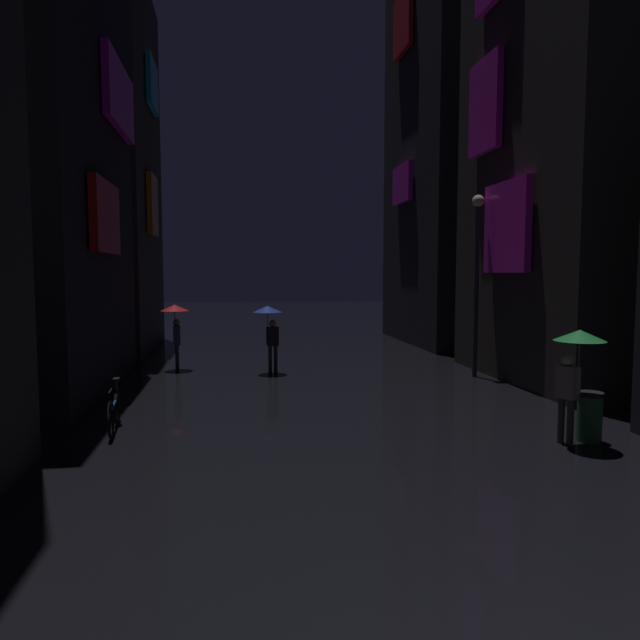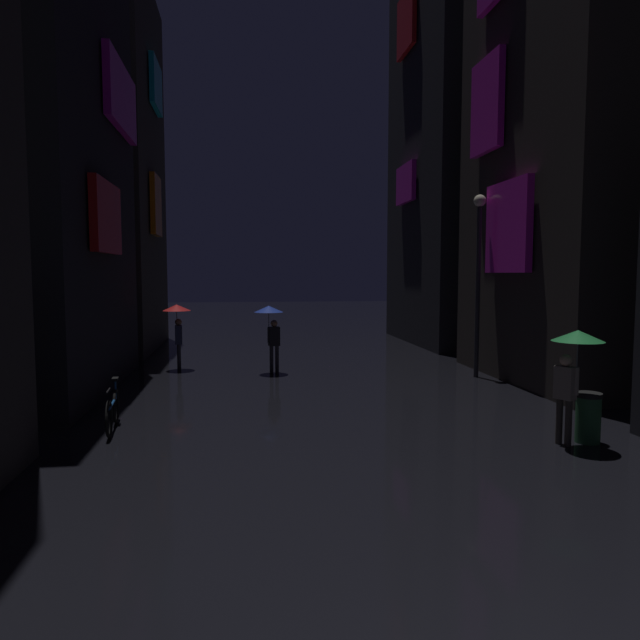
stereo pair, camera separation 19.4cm
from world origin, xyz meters
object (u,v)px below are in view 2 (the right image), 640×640
(pedestrian_midstreet_centre_red, at_px, (177,319))
(streetlamp_right_far, at_px, (478,264))
(bicycle_parked_at_storefront, at_px, (113,411))
(trash_bin, at_px, (588,417))
(pedestrian_far_right_blue, at_px, (270,320))
(pedestrian_near_crossing_green, at_px, (574,355))

(pedestrian_midstreet_centre_red, distance_m, streetlamp_right_far, 9.60)
(bicycle_parked_at_storefront, distance_m, trash_bin, 9.15)
(bicycle_parked_at_storefront, bearing_deg, pedestrian_midstreet_centre_red, 85.78)
(pedestrian_midstreet_centre_red, bearing_deg, pedestrian_far_right_blue, -19.20)
(pedestrian_near_crossing_green, bearing_deg, pedestrian_midstreet_centre_red, 129.99)
(pedestrian_near_crossing_green, relative_size, streetlamp_right_far, 0.39)
(pedestrian_far_right_blue, xyz_separation_m, pedestrian_near_crossing_green, (4.97, -8.42, 0.00))
(pedestrian_near_crossing_green, distance_m, pedestrian_midstreet_centre_red, 12.33)
(streetlamp_right_far, bearing_deg, bicycle_parked_at_storefront, -154.56)
(pedestrian_midstreet_centre_red, xyz_separation_m, bicycle_parked_at_storefront, (-0.53, -7.17, -1.28))
(pedestrian_near_crossing_green, height_order, trash_bin, pedestrian_near_crossing_green)
(pedestrian_far_right_blue, height_order, pedestrian_near_crossing_green, same)
(pedestrian_near_crossing_green, relative_size, trash_bin, 2.28)
(pedestrian_near_crossing_green, bearing_deg, streetlamp_right_far, 80.50)
(pedestrian_far_right_blue, relative_size, bicycle_parked_at_storefront, 1.17)
(pedestrian_near_crossing_green, bearing_deg, trash_bin, 21.51)
(bicycle_parked_at_storefront, bearing_deg, trash_bin, -13.32)
(pedestrian_midstreet_centre_red, distance_m, trash_bin, 12.55)
(pedestrian_far_right_blue, distance_m, streetlamp_right_far, 6.55)
(bicycle_parked_at_storefront, relative_size, trash_bin, 1.95)
(pedestrian_far_right_blue, relative_size, streetlamp_right_far, 0.39)
(pedestrian_near_crossing_green, distance_m, bicycle_parked_at_storefront, 8.85)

